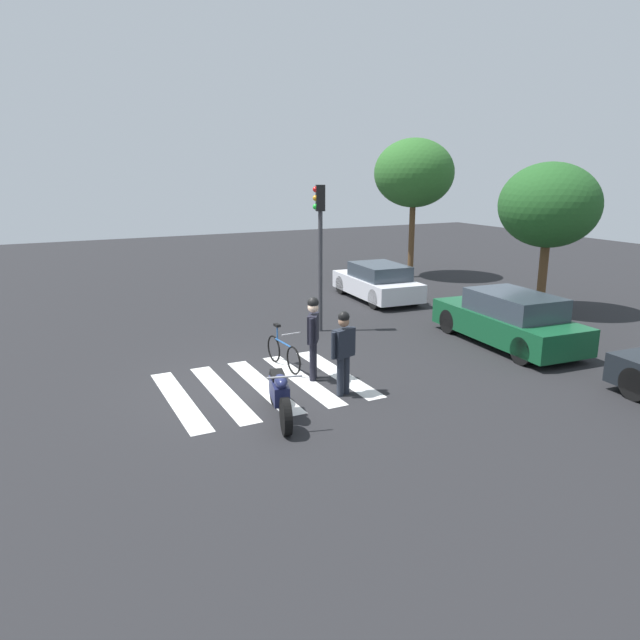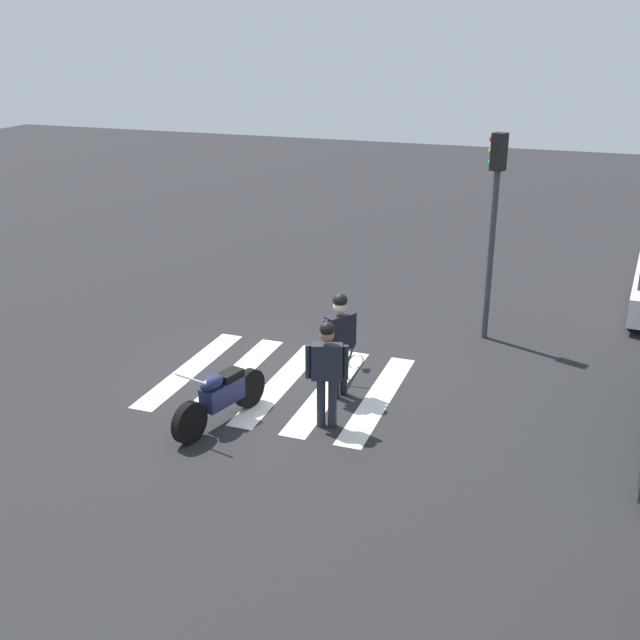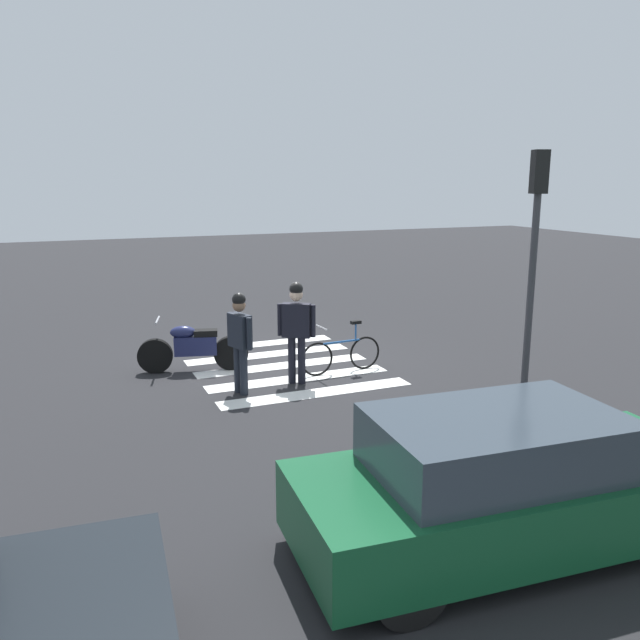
{
  "view_description": "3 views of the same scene",
  "coord_description": "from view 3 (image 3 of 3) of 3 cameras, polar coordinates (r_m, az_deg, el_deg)",
  "views": [
    {
      "loc": [
        11.1,
        -4.21,
        4.49
      ],
      "look_at": [
        0.01,
        1.36,
        1.3
      ],
      "focal_mm": 32.93,
      "sensor_mm": 36.0,
      "label": 1
    },
    {
      "loc": [
        11.52,
        4.87,
        5.96
      ],
      "look_at": [
        -0.08,
        0.71,
        1.26
      ],
      "focal_mm": 43.55,
      "sensor_mm": 36.0,
      "label": 2
    },
    {
      "loc": [
        4.02,
        11.51,
        3.63
      ],
      "look_at": [
        -0.22,
        1.39,
        1.2
      ],
      "focal_mm": 35.78,
      "sensor_mm": 36.0,
      "label": 3
    }
  ],
  "objects": [
    {
      "name": "ground_plane",
      "position": [
        12.72,
        -3.36,
        -4.1
      ],
      "size": [
        60.0,
        60.0,
        0.0
      ],
      "primitive_type": "plane",
      "color": "#232326"
    },
    {
      "name": "leaning_bicycle",
      "position": [
        12.18,
        1.96,
        -3.05
      ],
      "size": [
        1.68,
        0.46,
        0.99
      ],
      "color": "black",
      "rests_on": "ground_plane"
    },
    {
      "name": "officer_by_motorcycle",
      "position": [
        10.92,
        -7.18,
        -1.42
      ],
      "size": [
        0.33,
        0.64,
        1.77
      ],
      "color": "#1E232D",
      "rests_on": "ground_plane"
    },
    {
      "name": "car_green_compact",
      "position": [
        6.78,
        16.47,
        -13.83
      ],
      "size": [
        4.54,
        2.04,
        1.42
      ],
      "color": "black",
      "rests_on": "ground_plane"
    },
    {
      "name": "crosswalk_stripes",
      "position": [
        12.72,
        -3.36,
        -4.08
      ],
      "size": [
        3.51,
        4.05,
        0.01
      ],
      "color": "silver",
      "rests_on": "ground_plane"
    },
    {
      "name": "police_motorcycle",
      "position": [
        12.46,
        -11.25,
        -2.45
      ],
      "size": [
        2.07,
        0.79,
        1.05
      ],
      "color": "black",
      "rests_on": "ground_plane"
    },
    {
      "name": "traffic_light_pole",
      "position": [
        11.27,
        18.65,
        7.42
      ],
      "size": [
        0.31,
        0.36,
        4.09
      ],
      "color": "#38383D",
      "rests_on": "ground_plane"
    },
    {
      "name": "officer_on_foot",
      "position": [
        11.37,
        -2.12,
        -0.42
      ],
      "size": [
        0.6,
        0.44,
        1.86
      ],
      "color": "black",
      "rests_on": "ground_plane"
    }
  ]
}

